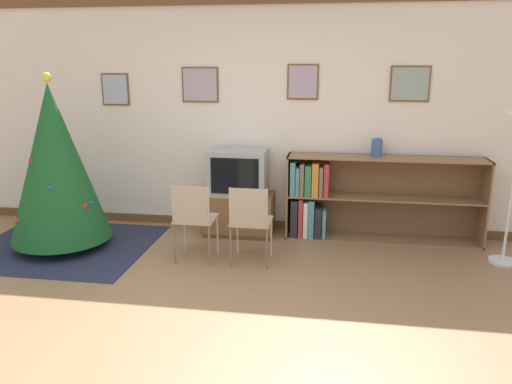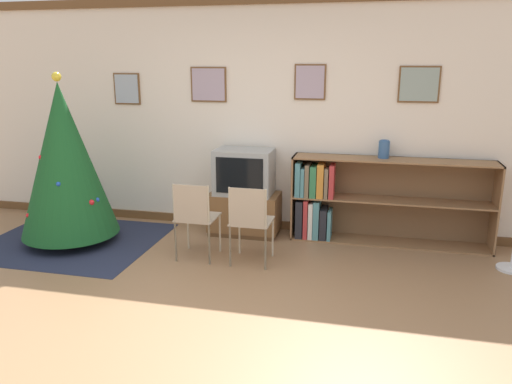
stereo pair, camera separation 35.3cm
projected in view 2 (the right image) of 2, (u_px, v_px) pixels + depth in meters
The scene contains 10 objects.
ground_plane at pixel (193, 330), 3.82m from camera, with size 24.00×24.00×0.00m, color #936B47.
wall_back at pixel (264, 117), 5.86m from camera, with size 8.38×0.11×2.70m.
area_rug at pixel (73, 241), 5.69m from camera, with size 1.90×1.66×0.01m.
christmas_tree at pixel (65, 160), 5.45m from camera, with size 1.06×1.06×1.88m.
tv_console at pixel (244, 213), 5.90m from camera, with size 0.82×0.45×0.49m.
television at pixel (244, 172), 5.77m from camera, with size 0.66×0.44×0.52m.
folding_chair_left at pixel (195, 216), 5.06m from camera, with size 0.40×0.40×0.82m.
folding_chair_right at pixel (250, 220), 4.93m from camera, with size 0.40×0.40×0.82m.
bookshelf at pixel (354, 201), 5.63m from camera, with size 2.18×0.36×0.96m.
vase at pixel (384, 149), 5.45m from camera, with size 0.12×0.12×0.20m.
Camera 2 is at (1.25, -3.22, 2.01)m, focal length 35.00 mm.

